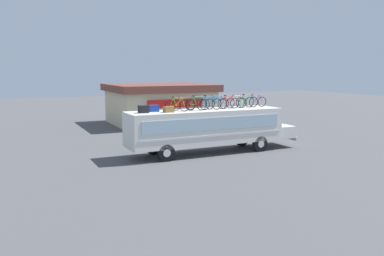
# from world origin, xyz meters

# --- Properties ---
(ground_plane) EXTENTS (120.00, 120.00, 0.00)m
(ground_plane) POSITION_xyz_m (0.00, 0.00, 0.00)
(ground_plane) COLOR #4C4C4F
(bus) EXTENTS (11.83, 2.58, 2.85)m
(bus) POSITION_xyz_m (0.26, 0.00, 1.72)
(bus) COLOR silver
(bus) RESTS_ON ground
(luggage_bag_1) EXTENTS (0.55, 0.49, 0.45)m
(luggage_bag_1) POSITION_xyz_m (-4.21, -0.01, 3.07)
(luggage_bag_1) COLOR black
(luggage_bag_1) RESTS_ON bus
(luggage_bag_2) EXTENTS (0.60, 0.32, 0.41)m
(luggage_bag_2) POSITION_xyz_m (-3.42, 0.34, 3.06)
(luggage_bag_2) COLOR #193899
(luggage_bag_2) RESTS_ON bus
(luggage_bag_3) EXTENTS (0.58, 0.44, 0.36)m
(luggage_bag_3) POSITION_xyz_m (-2.72, -0.37, 3.03)
(luggage_bag_3) COLOR olive
(luggage_bag_3) RESTS_ON bus
(rooftop_bicycle_1) EXTENTS (1.66, 0.44, 0.93)m
(rooftop_bicycle_1) POSITION_xyz_m (-2.12, -0.31, 3.24)
(rooftop_bicycle_1) COLOR black
(rooftop_bicycle_1) RESTS_ON bus
(rooftop_bicycle_2) EXTENTS (1.68, 0.44, 0.87)m
(rooftop_bicycle_2) POSITION_xyz_m (-1.40, 0.38, 3.21)
(rooftop_bicycle_2) COLOR black
(rooftop_bicycle_2) RESTS_ON bus
(rooftop_bicycle_3) EXTENTS (1.73, 0.44, 0.95)m
(rooftop_bicycle_3) POSITION_xyz_m (-0.58, -0.01, 3.24)
(rooftop_bicycle_3) COLOR black
(rooftop_bicycle_3) RESTS_ON bus
(rooftop_bicycle_4) EXTENTS (1.82, 0.44, 0.96)m
(rooftop_bicycle_4) POSITION_xyz_m (0.18, -0.16, 3.25)
(rooftop_bicycle_4) COLOR black
(rooftop_bicycle_4) RESTS_ON bus
(rooftop_bicycle_5) EXTENTS (1.76, 0.44, 0.92)m
(rooftop_bicycle_5) POSITION_xyz_m (0.94, 0.18, 3.23)
(rooftop_bicycle_5) COLOR black
(rooftop_bicycle_5) RESTS_ON bus
(rooftop_bicycle_6) EXTENTS (1.64, 0.44, 0.91)m
(rooftop_bicycle_6) POSITION_xyz_m (1.75, 0.08, 3.23)
(rooftop_bicycle_6) COLOR black
(rooftop_bicycle_6) RESTS_ON bus
(rooftop_bicycle_7) EXTENTS (1.64, 0.44, 0.89)m
(rooftop_bicycle_7) POSITION_xyz_m (2.50, 0.28, 3.22)
(rooftop_bicycle_7) COLOR black
(rooftop_bicycle_7) RESTS_ON bus
(rooftop_bicycle_8) EXTENTS (1.77, 0.44, 0.94)m
(rooftop_bicycle_8) POSITION_xyz_m (3.28, 0.19, 3.24)
(rooftop_bicycle_8) COLOR black
(rooftop_bicycle_8) RESTS_ON bus
(rooftop_bicycle_9) EXTENTS (1.75, 0.44, 0.92)m
(rooftop_bicycle_9) POSITION_xyz_m (4.03, 0.23, 3.23)
(rooftop_bicycle_9) COLOR black
(rooftop_bicycle_9) RESTS_ON bus
(roadside_building) EXTENTS (9.77, 8.83, 3.97)m
(roadside_building) POSITION_xyz_m (2.48, 14.80, 2.03)
(roadside_building) COLOR beige
(roadside_building) RESTS_ON ground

